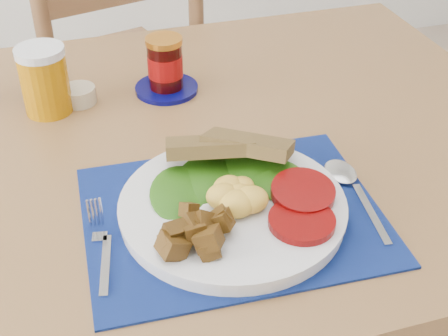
% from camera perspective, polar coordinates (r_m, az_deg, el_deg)
% --- Properties ---
extents(table, '(1.40, 0.90, 0.75)m').
position_cam_1_polar(table, '(1.06, -8.71, -2.05)').
color(table, brown).
rests_on(table, ground).
extents(chair_far, '(0.56, 0.54, 1.24)m').
position_cam_1_polar(chair_far, '(1.73, -10.54, 11.60)').
color(chair_far, '#55361E').
rests_on(chair_far, ground).
extents(placemat, '(0.42, 0.33, 0.00)m').
position_cam_1_polar(placemat, '(0.86, 0.77, -4.29)').
color(placemat, black).
rests_on(placemat, table).
extents(breakfast_plate, '(0.31, 0.31, 0.07)m').
position_cam_1_polar(breakfast_plate, '(0.84, 0.48, -3.33)').
color(breakfast_plate, silver).
rests_on(breakfast_plate, placemat).
extents(fork, '(0.03, 0.15, 0.00)m').
position_cam_1_polar(fork, '(0.82, -11.11, -7.10)').
color(fork, '#B2B5BA').
rests_on(fork, placemat).
extents(spoon, '(0.05, 0.19, 0.01)m').
position_cam_1_polar(spoon, '(0.93, 11.36, -1.48)').
color(spoon, '#B2B5BA').
rests_on(spoon, placemat).
extents(juice_glass, '(0.08, 0.08, 0.11)m').
position_cam_1_polar(juice_glass, '(1.11, -16.06, 7.56)').
color(juice_glass, '#AA6904').
rests_on(juice_glass, table).
extents(ramekin, '(0.06, 0.06, 0.03)m').
position_cam_1_polar(ramekin, '(1.15, -13.12, 6.51)').
color(ramekin, '#C0AF8C').
rests_on(ramekin, table).
extents(jam_on_saucer, '(0.12, 0.12, 0.10)m').
position_cam_1_polar(jam_on_saucer, '(1.15, -5.38, 9.09)').
color(jam_on_saucer, '#04064A').
rests_on(jam_on_saucer, table).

